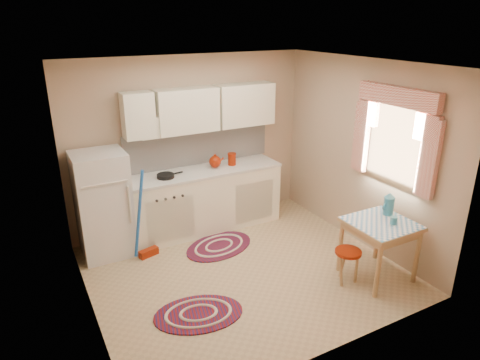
# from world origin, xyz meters

# --- Properties ---
(room_shell) EXTENTS (3.64, 3.60, 2.52)m
(room_shell) POSITION_xyz_m (0.16, 0.24, 1.60)
(room_shell) COLOR tan
(room_shell) RESTS_ON ground
(fridge) EXTENTS (0.65, 0.60, 1.40)m
(fridge) POSITION_xyz_m (-1.38, 1.25, 0.70)
(fridge) COLOR silver
(fridge) RESTS_ON ground
(broom) EXTENTS (0.30, 0.19, 1.20)m
(broom) POSITION_xyz_m (-0.93, 0.90, 0.60)
(broom) COLOR #1B55AD
(broom) RESTS_ON ground
(base_cabinets) EXTENTS (2.25, 0.60, 0.88)m
(base_cabinets) POSITION_xyz_m (0.06, 1.30, 0.44)
(base_cabinets) COLOR white
(base_cabinets) RESTS_ON ground
(countertop) EXTENTS (2.27, 0.62, 0.04)m
(countertop) POSITION_xyz_m (0.06, 1.30, 0.90)
(countertop) COLOR beige
(countertop) RESTS_ON base_cabinets
(frying_pan) EXTENTS (0.27, 0.27, 0.05)m
(frying_pan) POSITION_xyz_m (-0.52, 1.25, 0.94)
(frying_pan) COLOR black
(frying_pan) RESTS_ON countertop
(red_kettle) EXTENTS (0.22, 0.20, 0.19)m
(red_kettle) POSITION_xyz_m (0.25, 1.30, 1.02)
(red_kettle) COLOR maroon
(red_kettle) RESTS_ON countertop
(red_canister) EXTENTS (0.13, 0.13, 0.16)m
(red_canister) POSITION_xyz_m (0.52, 1.30, 1.00)
(red_canister) COLOR maroon
(red_canister) RESTS_ON countertop
(table) EXTENTS (0.72, 0.72, 0.72)m
(table) POSITION_xyz_m (1.36, -0.87, 0.36)
(table) COLOR tan
(table) RESTS_ON ground
(stool) EXTENTS (0.39, 0.39, 0.42)m
(stool) POSITION_xyz_m (0.96, -0.79, 0.21)
(stool) COLOR maroon
(stool) RESTS_ON ground
(coffee_pot) EXTENTS (0.16, 0.14, 0.31)m
(coffee_pot) POSITION_xyz_m (1.58, -0.75, 0.87)
(coffee_pot) COLOR teal
(coffee_pot) RESTS_ON table
(mug) EXTENTS (0.10, 0.10, 0.10)m
(mug) POSITION_xyz_m (1.44, -0.97, 0.77)
(mug) COLOR teal
(mug) RESTS_ON table
(rug_center) EXTENTS (1.15, 0.91, 0.02)m
(rug_center) POSITION_xyz_m (-0.01, 0.68, 0.01)
(rug_center) COLOR maroon
(rug_center) RESTS_ON ground
(rug_left) EXTENTS (1.08, 0.85, 0.02)m
(rug_left) POSITION_xyz_m (-0.83, -0.52, 0.01)
(rug_left) COLOR maroon
(rug_left) RESTS_ON ground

